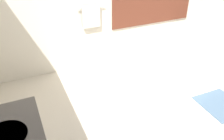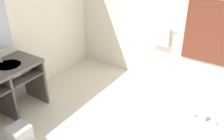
% 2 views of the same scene
% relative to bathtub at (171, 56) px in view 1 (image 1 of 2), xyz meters
% --- Properties ---
extents(ground_plane, '(16.00, 16.00, 0.00)m').
position_rel_bathtub_xyz_m(ground_plane, '(-0.96, -1.43, -0.28)').
color(ground_plane, beige).
rests_on(ground_plane, ground).
extents(bathtub, '(1.00, 1.52, 0.62)m').
position_rel_bathtub_xyz_m(bathtub, '(0.00, 0.00, 0.00)').
color(bathtub, silver).
rests_on(bathtub, ground_plane).
extents(bath_mat, '(0.59, 0.65, 0.02)m').
position_rel_bathtub_xyz_m(bath_mat, '(0.11, -1.20, -0.27)').
color(bath_mat, slate).
rests_on(bath_mat, ground_plane).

